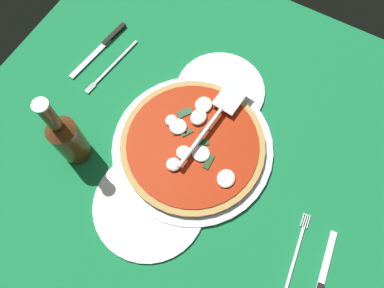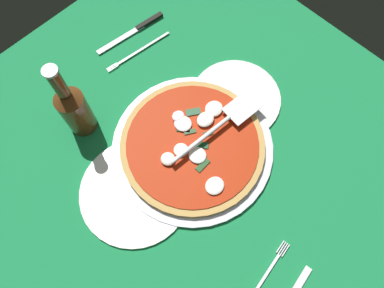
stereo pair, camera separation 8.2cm
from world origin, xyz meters
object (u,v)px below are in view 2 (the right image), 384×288
at_px(place_setting_near, 137,41).
at_px(beer_bottle, 74,108).
at_px(dinner_plate_left, 236,99).
at_px(pizza_server, 221,124).
at_px(pizza, 192,144).
at_px(dinner_plate_right, 135,192).

relative_size(place_setting_near, beer_bottle, 0.99).
xyz_separation_m(dinner_plate_left, pizza_server, (0.09, 0.03, 0.04)).
relative_size(pizza_server, place_setting_near, 1.13).
relative_size(dinner_plate_left, pizza_server, 0.85).
distance_m(dinner_plate_left, pizza_server, 0.11).
relative_size(pizza, beer_bottle, 1.43).
height_order(dinner_plate_left, place_setting_near, place_setting_near).
bearing_deg(dinner_plate_right, pizza, 175.49).
xyz_separation_m(dinner_plate_left, place_setting_near, (0.05, -0.30, -0.00)).
bearing_deg(pizza_server, dinner_plate_left, 24.38).
height_order(dinner_plate_left, beer_bottle, beer_bottle).
relative_size(dinner_plate_left, place_setting_near, 0.96).
relative_size(dinner_plate_right, beer_bottle, 1.06).
bearing_deg(place_setting_near, pizza, 77.72).
relative_size(dinner_plate_left, beer_bottle, 0.94).
bearing_deg(pizza, dinner_plate_left, -175.35).
distance_m(dinner_plate_right, place_setting_near, 0.41).
relative_size(dinner_plate_right, pizza_server, 0.95).
distance_m(dinner_plate_left, place_setting_near, 0.30).
bearing_deg(beer_bottle, dinner_plate_right, 83.39).
relative_size(dinner_plate_right, pizza, 0.74).
bearing_deg(place_setting_near, pizza_server, 90.65).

